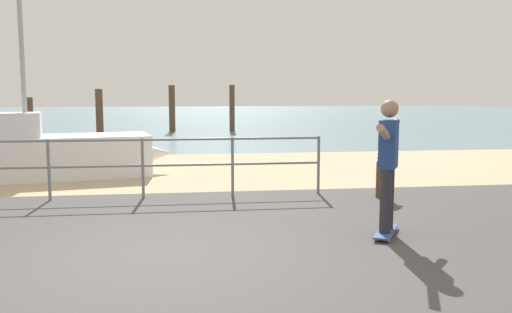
% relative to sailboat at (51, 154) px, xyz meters
% --- Properties ---
extents(ground_plane, '(24.00, 10.00, 0.04)m').
position_rel_sailboat_xyz_m(ground_plane, '(2.33, -7.13, -0.52)').
color(ground_plane, '#474444').
rests_on(ground_plane, ground).
extents(beach_strip, '(24.00, 6.00, 0.04)m').
position_rel_sailboat_xyz_m(beach_strip, '(2.33, 0.87, -0.52)').
color(beach_strip, tan).
rests_on(beach_strip, ground).
extents(sea_surface, '(72.00, 50.00, 0.04)m').
position_rel_sailboat_xyz_m(sea_surface, '(2.33, 28.87, -0.52)').
color(sea_surface, slate).
rests_on(sea_surface, ground).
extents(railing_fence, '(9.27, 0.05, 1.05)m').
position_rel_sailboat_xyz_m(railing_fence, '(0.56, -2.53, 0.17)').
color(railing_fence, slate).
rests_on(railing_fence, ground).
extents(sailboat, '(5.07, 2.23, 4.94)m').
position_rel_sailboat_xyz_m(sailboat, '(0.00, 0.00, 0.00)').
color(sailboat, silver).
rests_on(sailboat, ground).
extents(skateboard, '(0.57, 0.79, 0.08)m').
position_rel_sailboat_xyz_m(skateboard, '(5.32, -5.41, -0.45)').
color(skateboard, '#334C8C').
rests_on(skateboard, ground).
extents(skateboarder, '(0.79, 1.30, 1.65)m').
position_rel_sailboat_xyz_m(skateboarder, '(5.32, -5.41, 0.50)').
color(skateboarder, '#26262B').
rests_on(skateboarder, skateboard).
extents(bollard_short, '(0.18, 0.18, 0.64)m').
position_rel_sailboat_xyz_m(bollard_short, '(6.15, -3.04, -0.20)').
color(bollard_short, '#513826').
rests_on(bollard_short, ground).
extents(seagull, '(0.31, 0.44, 0.18)m').
position_rel_sailboat_xyz_m(seagull, '(6.16, -3.02, 0.20)').
color(seagull, white).
rests_on(seagull, bollard_short).
extents(groyne_post_0, '(0.31, 0.31, 1.61)m').
position_rel_sailboat_xyz_m(groyne_post_0, '(-3.14, 10.18, 0.28)').
color(groyne_post_0, '#513826').
rests_on(groyne_post_0, ground).
extents(groyne_post_1, '(0.28, 0.28, 1.93)m').
position_rel_sailboat_xyz_m(groyne_post_1, '(-0.41, 9.73, 0.44)').
color(groyne_post_1, '#513826').
rests_on(groyne_post_1, ground).
extents(groyne_post_2, '(0.28, 0.28, 2.11)m').
position_rel_sailboat_xyz_m(groyne_post_2, '(2.31, 12.86, 0.53)').
color(groyne_post_2, '#513826').
rests_on(groyne_post_2, ground).
extents(groyne_post_3, '(0.24, 0.24, 2.12)m').
position_rel_sailboat_xyz_m(groyne_post_3, '(5.03, 12.89, 0.54)').
color(groyne_post_3, '#513826').
rests_on(groyne_post_3, ground).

